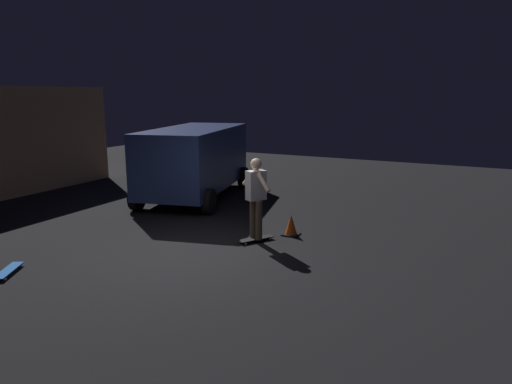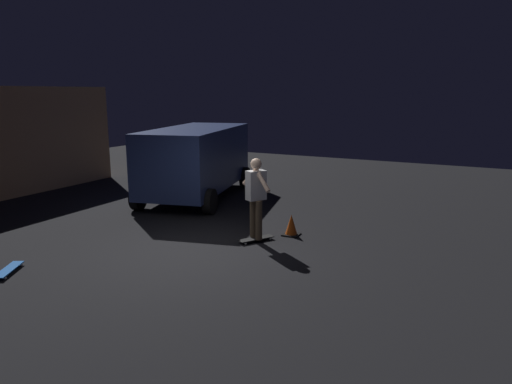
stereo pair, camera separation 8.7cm
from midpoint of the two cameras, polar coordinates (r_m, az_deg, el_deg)
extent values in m
plane|color=black|center=(9.19, -7.98, -7.29)|extent=(28.00, 28.00, 0.00)
cube|color=navy|center=(13.61, -7.12, 4.20)|extent=(4.92, 2.95, 1.70)
cube|color=black|center=(15.71, -4.25, 6.60)|extent=(0.48, 1.71, 0.64)
cylinder|color=black|center=(15.71, -8.21, 2.09)|extent=(0.69, 0.37, 0.66)
cylinder|color=black|center=(15.10, -1.20, 1.80)|extent=(0.69, 0.37, 0.66)
cylinder|color=black|center=(12.59, -14.03, -0.66)|extent=(0.69, 0.37, 0.66)
cylinder|color=black|center=(11.82, -5.46, -1.17)|extent=(0.69, 0.37, 0.66)
cube|color=black|center=(9.72, 0.26, -5.71)|extent=(0.77, 0.58, 0.02)
sphere|color=silver|center=(9.95, 1.48, -5.49)|extent=(0.05, 0.05, 0.05)
sphere|color=silver|center=(9.82, 2.02, -5.75)|extent=(0.05, 0.05, 0.05)
sphere|color=silver|center=(9.65, -1.53, -6.06)|extent=(0.05, 0.05, 0.05)
sphere|color=silver|center=(9.51, -1.02, -6.33)|extent=(0.05, 0.05, 0.05)
cube|color=#1959B2|center=(9.12, -27.78, -8.38)|extent=(0.78, 0.56, 0.02)
sphere|color=silver|center=(9.43, -27.44, -7.94)|extent=(0.05, 0.05, 0.05)
sphere|color=silver|center=(9.35, -26.49, -7.99)|extent=(0.05, 0.05, 0.05)
sphere|color=silver|center=(8.85, -28.09, -9.28)|extent=(0.05, 0.05, 0.05)
cylinder|color=brown|center=(9.69, -0.08, -3.18)|extent=(0.14, 0.14, 0.82)
cylinder|color=brown|center=(9.51, 0.61, -3.48)|extent=(0.14, 0.14, 0.82)
cube|color=white|center=(9.43, 0.27, 0.83)|extent=(0.44, 0.39, 0.60)
sphere|color=beige|center=(9.36, 0.27, 3.44)|extent=(0.23, 0.23, 0.23)
cylinder|color=beige|center=(9.59, -0.43, 1.93)|extent=(0.36, 0.51, 0.46)
cylinder|color=beige|center=(9.22, 0.99, 1.52)|extent=(0.36, 0.51, 0.46)
cube|color=black|center=(10.17, 4.57, -5.20)|extent=(0.34, 0.34, 0.03)
cone|color=#EA5914|center=(10.11, 4.59, -4.04)|extent=(0.28, 0.28, 0.46)
camera|label=1|loc=(0.04, -89.74, 0.06)|focal=32.72mm
camera|label=2|loc=(0.04, 90.26, -0.06)|focal=32.72mm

